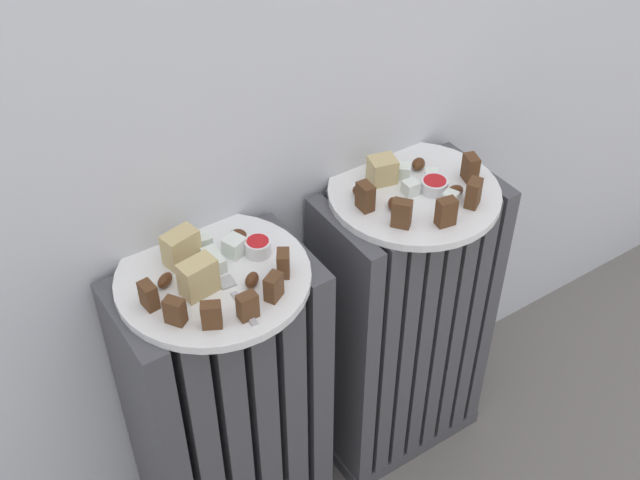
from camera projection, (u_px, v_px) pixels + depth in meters
radiator_left at (229, 415)px, 1.25m from camera, size 0.29×0.17×0.56m
radiator_right at (401, 327)px, 1.39m from camera, size 0.29×0.17×0.56m
plate_left at (213, 278)px, 1.06m from camera, size 0.26×0.26×0.01m
plate_right at (414, 193)px, 1.20m from camera, size 0.26×0.26×0.01m
dark_cake_slice_left_0 at (149, 295)px, 1.00m from camera, size 0.02×0.03×0.04m
dark_cake_slice_left_1 at (175, 311)px, 0.98m from camera, size 0.03×0.03×0.04m
dark_cake_slice_left_2 at (211, 315)px, 0.97m from camera, size 0.03×0.03×0.04m
dark_cake_slice_left_3 at (248, 306)px, 0.98m from camera, size 0.03×0.02×0.04m
dark_cake_slice_left_4 at (274, 287)px, 1.01m from camera, size 0.03×0.03×0.04m
dark_cake_slice_left_5 at (283, 263)px, 1.04m from camera, size 0.03×0.03×0.04m
marble_cake_slice_left_0 at (181, 248)px, 1.06m from camera, size 0.05×0.04×0.05m
marble_cake_slice_left_1 at (198, 277)px, 1.01m from camera, size 0.05×0.04×0.05m
turkish_delight_left_0 at (235, 246)px, 1.08m from camera, size 0.03×0.03×0.03m
turkish_delight_left_1 at (217, 265)px, 1.05m from camera, size 0.02×0.02×0.02m
turkish_delight_left_2 at (204, 242)px, 1.09m from camera, size 0.02×0.02×0.02m
turkish_delight_left_3 at (210, 256)px, 1.07m from camera, size 0.02×0.02×0.02m
medjool_date_left_0 at (252, 280)px, 1.03m from camera, size 0.03×0.03×0.02m
medjool_date_left_1 at (238, 235)px, 1.10m from camera, size 0.03×0.03×0.01m
medjool_date_left_2 at (165, 280)px, 1.03m from camera, size 0.03×0.03×0.02m
jam_bowl_left at (258, 246)px, 1.08m from camera, size 0.04×0.04×0.02m
dark_cake_slice_right_0 at (365, 197)px, 1.15m from camera, size 0.02×0.03×0.04m
dark_cake_slice_right_1 at (402, 214)px, 1.12m from camera, size 0.03×0.03×0.04m
dark_cake_slice_right_2 at (446, 212)px, 1.12m from camera, size 0.03×0.02×0.04m
dark_cake_slice_right_3 at (474, 193)px, 1.15m from camera, size 0.03×0.03×0.04m
dark_cake_slice_right_4 at (470, 168)px, 1.20m from camera, size 0.02×0.03×0.04m
marble_cake_slice_right_0 at (382, 170)px, 1.20m from camera, size 0.05×0.04×0.04m
turkish_delight_right_0 at (450, 199)px, 1.16m from camera, size 0.03×0.03×0.02m
turkish_delight_right_1 at (411, 188)px, 1.18m from camera, size 0.02×0.02×0.02m
turkish_delight_right_2 at (403, 171)px, 1.21m from camera, size 0.03×0.03×0.02m
turkish_delight_right_3 at (431, 176)px, 1.21m from camera, size 0.03×0.03×0.02m
medjool_date_right_0 at (360, 190)px, 1.18m from camera, size 0.03×0.03×0.02m
medjool_date_right_1 at (418, 164)px, 1.23m from camera, size 0.03×0.03×0.02m
medjool_date_right_2 at (393, 204)px, 1.16m from camera, size 0.03×0.03×0.02m
medjool_date_right_3 at (455, 191)px, 1.18m from camera, size 0.03×0.02×0.02m
jam_bowl_right at (434, 185)px, 1.19m from camera, size 0.04×0.04×0.02m
fork at (236, 296)px, 1.02m from camera, size 0.02×0.10×0.00m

